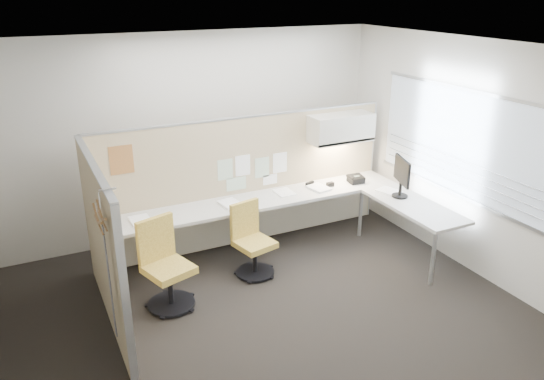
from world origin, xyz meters
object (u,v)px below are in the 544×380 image
desk (287,208)px  chair_left (165,267)px  phone (356,179)px  chair_right (251,242)px  monitor (402,175)px

desk → chair_left: bearing=-161.9°
desk → phone: 1.17m
chair_left → chair_right: chair_left is taller
chair_left → monitor: bearing=-17.7°
chair_left → monitor: size_ratio=1.88×
chair_left → phone: size_ratio=4.53×
monitor → phone: monitor is taller
desk → phone: bearing=5.3°
chair_right → phone: 1.93m
chair_right → monitor: (2.05, -0.23, 0.62)m
monitor → phone: size_ratio=2.40×
phone → chair_right: bearing=-161.6°
chair_right → chair_left: bearing=177.8°
desk → chair_right: bearing=-151.2°
desk → phone: (1.15, 0.11, 0.18)m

